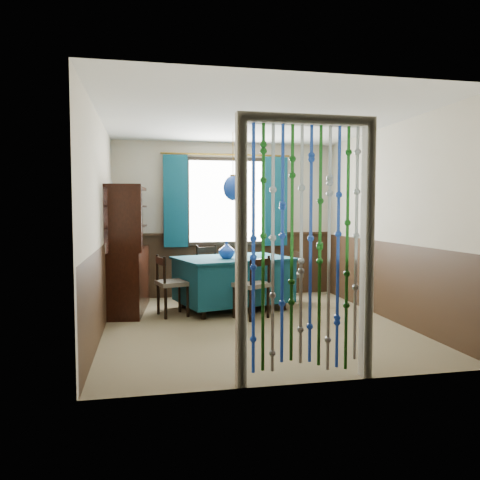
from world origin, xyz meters
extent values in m
plane|color=brown|center=(0.00, 0.00, 0.00)|extent=(4.00, 4.00, 0.00)
plane|color=silver|center=(0.00, 0.00, 2.50)|extent=(4.00, 4.00, 0.00)
plane|color=#C0B69D|center=(0.00, 2.00, 1.25)|extent=(3.60, 0.00, 3.60)
plane|color=#C0B69D|center=(0.00, -2.00, 1.25)|extent=(3.60, 0.00, 3.60)
plane|color=#C0B69D|center=(-1.80, 0.00, 1.25)|extent=(0.00, 4.00, 4.00)
plane|color=#C0B69D|center=(1.80, 0.00, 1.25)|extent=(0.00, 4.00, 4.00)
plane|color=#332013|center=(0.00, 1.99, 0.50)|extent=(3.60, 0.00, 3.60)
plane|color=#332013|center=(0.00, -1.99, 0.50)|extent=(3.60, 0.00, 3.60)
plane|color=#332013|center=(-1.79, 0.00, 0.50)|extent=(0.00, 4.00, 4.00)
plane|color=#332013|center=(1.79, 0.00, 0.50)|extent=(0.00, 4.00, 4.00)
cube|color=black|center=(0.00, 1.95, 1.55)|extent=(1.32, 0.12, 1.42)
cube|color=#0E3C4C|center=(-0.07, 0.93, 0.42)|extent=(1.70, 1.37, 0.59)
cube|color=#0E3C4C|center=(-0.07, 0.93, 0.73)|extent=(1.78, 1.45, 0.03)
cylinder|color=black|center=(-0.56, 0.41, 0.07)|extent=(0.07, 0.07, 0.14)
cylinder|color=black|center=(0.62, 0.74, 0.07)|extent=(0.07, 0.07, 0.14)
cylinder|color=black|center=(-0.77, 1.13, 0.07)|extent=(0.07, 0.07, 0.14)
cylinder|color=black|center=(0.41, 1.46, 0.07)|extent=(0.07, 0.07, 0.14)
cylinder|color=black|center=(0.00, 0.13, 0.21)|extent=(0.04, 0.04, 0.41)
cylinder|color=black|center=(0.28, 0.30, 0.21)|extent=(0.04, 0.04, 0.41)
cylinder|color=black|center=(-0.16, 0.39, 0.21)|extent=(0.04, 0.04, 0.41)
cylinder|color=black|center=(0.11, 0.56, 0.21)|extent=(0.04, 0.04, 0.41)
cube|color=#5B5549|center=(0.06, 0.34, 0.44)|extent=(0.55, 0.54, 0.06)
cube|color=black|center=(0.14, 0.21, 0.75)|extent=(0.31, 0.22, 0.09)
cylinder|color=black|center=(0.01, 0.12, 0.62)|extent=(0.04, 0.04, 0.41)
cylinder|color=black|center=(0.28, 0.29, 0.62)|extent=(0.04, 0.04, 0.41)
cylinder|color=black|center=(-0.19, 1.82, 0.22)|extent=(0.04, 0.04, 0.44)
cylinder|color=black|center=(-0.50, 1.66, 0.22)|extent=(0.04, 0.04, 0.44)
cylinder|color=black|center=(-0.05, 1.52, 0.22)|extent=(0.04, 0.04, 0.44)
cylinder|color=black|center=(-0.35, 1.37, 0.22)|extent=(0.04, 0.04, 0.44)
cube|color=#5B5549|center=(-0.27, 1.59, 0.46)|extent=(0.56, 0.55, 0.06)
cube|color=black|center=(-0.35, 1.75, 0.78)|extent=(0.34, 0.20, 0.10)
cylinder|color=black|center=(-0.20, 1.83, 0.65)|extent=(0.04, 0.04, 0.43)
cylinder|color=black|center=(-0.51, 1.67, 0.65)|extent=(0.04, 0.04, 0.43)
cylinder|color=black|center=(-1.13, 0.80, 0.21)|extent=(0.04, 0.04, 0.41)
cylinder|color=black|center=(-1.04, 0.49, 0.21)|extent=(0.04, 0.04, 0.41)
cylinder|color=black|center=(-0.84, 0.88, 0.21)|extent=(0.04, 0.04, 0.41)
cylinder|color=black|center=(-0.75, 0.57, 0.21)|extent=(0.04, 0.04, 0.41)
cube|color=#5B5549|center=(-0.94, 0.68, 0.44)|extent=(0.48, 0.49, 0.06)
cube|color=black|center=(-1.10, 0.64, 0.74)|extent=(0.13, 0.34, 0.09)
cylinder|color=black|center=(-1.14, 0.80, 0.61)|extent=(0.04, 0.04, 0.40)
cylinder|color=black|center=(-1.05, 0.49, 0.61)|extent=(0.04, 0.04, 0.40)
cylinder|color=black|center=(0.96, 1.02, 0.20)|extent=(0.04, 0.04, 0.41)
cylinder|color=black|center=(0.94, 1.34, 0.20)|extent=(0.04, 0.04, 0.41)
cylinder|color=black|center=(0.66, 1.00, 0.20)|extent=(0.04, 0.04, 0.41)
cylinder|color=black|center=(0.63, 1.32, 0.20)|extent=(0.04, 0.04, 0.41)
cube|color=#5B5549|center=(0.80, 1.17, 0.44)|extent=(0.41, 0.43, 0.05)
cube|color=black|center=(0.96, 1.18, 0.74)|extent=(0.06, 0.34, 0.09)
cylinder|color=black|center=(0.97, 1.02, 0.61)|extent=(0.04, 0.04, 0.40)
cylinder|color=black|center=(0.95, 1.34, 0.61)|extent=(0.04, 0.04, 0.40)
cube|color=black|center=(-1.54, 1.10, 0.44)|extent=(0.59, 1.37, 0.87)
cube|color=black|center=(-1.54, 0.47, 1.31)|extent=(0.41, 0.09, 0.87)
cube|color=black|center=(-1.54, 1.74, 1.31)|extent=(0.41, 0.09, 0.87)
cube|color=black|center=(-1.54, 1.10, 1.72)|extent=(0.54, 1.37, 0.04)
cube|color=black|center=(-1.75, 1.10, 1.31)|extent=(0.16, 1.31, 0.87)
cube|color=black|center=(-1.51, 1.10, 1.18)|extent=(0.48, 1.28, 0.02)
cube|color=black|center=(-1.51, 1.10, 1.47)|extent=(0.48, 1.28, 0.02)
cylinder|color=olive|center=(-0.07, 0.93, 2.11)|extent=(0.01, 0.01, 0.78)
ellipsoid|color=#163A9B|center=(-0.07, 0.93, 1.72)|extent=(0.28, 0.28, 0.35)
cylinder|color=olive|center=(-0.07, 0.93, 1.89)|extent=(0.09, 0.09, 0.03)
imported|color=#163A9B|center=(-0.19, 0.82, 0.85)|extent=(0.25, 0.25, 0.21)
imported|color=beige|center=(-1.49, 0.79, 1.21)|extent=(0.24, 0.24, 0.05)
imported|color=beige|center=(-1.49, 1.35, 0.97)|extent=(0.21, 0.21, 0.20)
camera|label=1|loc=(-1.27, -5.56, 1.42)|focal=35.00mm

